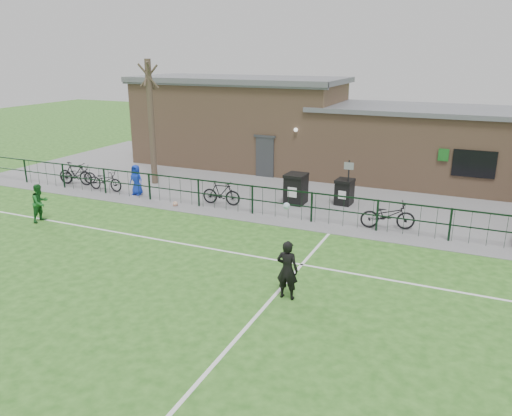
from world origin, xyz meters
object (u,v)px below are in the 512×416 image
at_px(bicycle_a, 78,175).
at_px(bicycle_d, 221,193).
at_px(bare_tree, 151,123).
at_px(sign_post, 348,184).
at_px(bicycle_b, 75,174).
at_px(wheelie_bin_left, 296,190).
at_px(outfield_player, 40,203).
at_px(ball_ground, 175,204).
at_px(bicycle_e, 388,215).
at_px(bicycle_c, 105,180).
at_px(spectator_child, 136,180).
at_px(wheelie_bin_right, 344,193).

xyz_separation_m(bicycle_a, bicycle_d, (8.18, -0.28, 0.06)).
bearing_deg(bare_tree, sign_post, 0.09).
distance_m(bare_tree, bicycle_b, 4.54).
distance_m(wheelie_bin_left, outfield_player, 10.31).
xyz_separation_m(bicycle_a, outfield_player, (2.81, -5.03, 0.27)).
bearing_deg(ball_ground, bicycle_b, 170.75).
distance_m(bicycle_e, outfield_player, 13.23).
xyz_separation_m(bicycle_c, spectator_child, (1.79, 0.01, 0.21)).
height_order(bicycle_d, bicycle_e, bicycle_e).
bearing_deg(spectator_child, bicycle_d, 3.57).
height_order(bare_tree, ball_ground, bare_tree).
height_order(wheelie_bin_right, bicycle_d, bicycle_d).
xyz_separation_m(wheelie_bin_left, bicycle_c, (-8.93, -1.66, -0.12)).
xyz_separation_m(bicycle_b, bicycle_e, (15.18, -0.25, -0.04)).
xyz_separation_m(sign_post, bicycle_d, (-5.00, -1.92, -0.48)).
bearing_deg(bicycle_b, bicycle_e, -98.56).
height_order(wheelie_bin_right, bicycle_c, wheelie_bin_right).
relative_size(wheelie_bin_right, sign_post, 0.51).
height_order(bicycle_c, ball_ground, bicycle_c).
height_order(wheelie_bin_left, spectator_child, spectator_child).
bearing_deg(outfield_player, sign_post, -57.99).
height_order(bare_tree, outfield_player, bare_tree).
relative_size(bicycle_a, bicycle_d, 1.00).
relative_size(sign_post, bicycle_e, 1.01).
xyz_separation_m(bicycle_c, bicycle_d, (6.08, 0.20, 0.03)).
xyz_separation_m(bicycle_d, bicycle_e, (7.04, -0.19, 0.00)).
xyz_separation_m(bicycle_e, ball_ground, (-8.74, -0.80, -0.43)).
bearing_deg(wheelie_bin_left, outfield_player, -141.06).
height_order(wheelie_bin_right, ball_ground, wheelie_bin_right).
xyz_separation_m(bicycle_d, outfield_player, (-5.38, -4.75, 0.21)).
height_order(bare_tree, bicycle_c, bare_tree).
relative_size(wheelie_bin_left, bicycle_a, 0.71).
bearing_deg(bicycle_d, bicycle_e, -96.77).
relative_size(bare_tree, bicycle_d, 3.50).
xyz_separation_m(spectator_child, ball_ground, (2.58, -0.80, -0.61)).
bearing_deg(ball_ground, bare_tree, 136.66).
bearing_deg(wheelie_bin_right, bicycle_b, -166.83).
height_order(bare_tree, sign_post, bare_tree).
bearing_deg(bicycle_a, outfield_player, -175.76).
height_order(wheelie_bin_left, wheelie_bin_right, wheelie_bin_left).
height_order(wheelie_bin_left, bicycle_b, wheelie_bin_left).
distance_m(bicycle_a, ball_ground, 6.61).
height_order(bicycle_a, ball_ground, bicycle_a).
bearing_deg(wheelie_bin_left, bare_tree, 178.57).
xyz_separation_m(sign_post, bicycle_e, (2.04, -2.11, -0.48)).
distance_m(wheelie_bin_left, bicycle_d, 3.21).
relative_size(bicycle_c, bicycle_e, 0.94).
distance_m(wheelie_bin_right, spectator_child, 9.39).
relative_size(outfield_player, ball_ground, 6.63).
xyz_separation_m(bicycle_d, ball_ground, (-1.70, -0.99, -0.42)).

